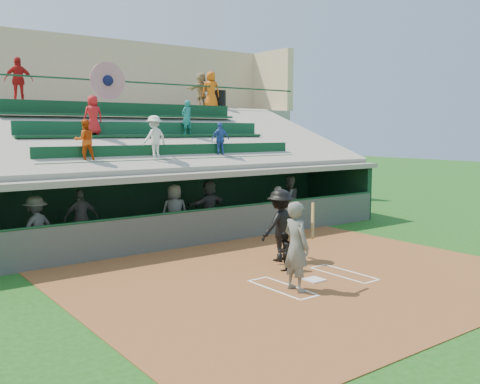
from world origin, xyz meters
TOP-DOWN VIEW (x-y plane):
  - ground at (0.00, 0.00)m, footprint 100.00×100.00m
  - dirt_slab at (0.00, 0.50)m, footprint 11.00×9.00m
  - home_plate at (0.00, 0.00)m, footprint 0.43×0.43m
  - batters_box_chalk at (0.00, 0.00)m, footprint 2.65×1.85m
  - dugout_floor at (0.00, 6.75)m, footprint 16.00×3.50m
  - concourse_slab at (0.00, 13.50)m, footprint 20.00×3.00m
  - grandstand at (-0.01, 10.51)m, footprint 20.40×10.40m
  - batter_at_plate at (-0.91, -0.33)m, footprint 0.88×0.80m
  - catcher at (0.03, 1.14)m, footprint 0.60×0.54m
  - home_umpire at (0.63, 1.98)m, footprint 1.33×0.84m
  - dugout_bench at (0.07, 7.87)m, footprint 13.67×1.60m
  - dugout_player_a at (-4.70, 6.13)m, footprint 1.30×1.04m
  - dugout_player_b at (-3.11, 6.95)m, footprint 1.07×0.54m
  - dugout_player_c at (-0.33, 6.09)m, footprint 1.00×0.77m
  - dugout_player_d at (1.57, 6.93)m, footprint 1.73×0.86m
  - dugout_player_e at (3.39, 5.35)m, footprint 0.62×0.44m
  - dugout_player_f at (4.93, 6.39)m, footprint 0.87×0.68m
  - trash_bin at (5.85, 12.43)m, footprint 0.59×0.59m
  - concourse_staff_a at (-3.34, 12.40)m, footprint 1.09×0.71m
  - concourse_staff_b at (5.13, 12.11)m, footprint 0.97×0.81m
  - concourse_staff_c at (4.95, 12.71)m, footprint 1.67×0.97m

SIDE VIEW (x-z plane):
  - ground at x=0.00m, z-range 0.00..0.00m
  - dirt_slab at x=0.00m, z-range 0.00..0.02m
  - dugout_floor at x=0.00m, z-range 0.00..0.04m
  - batters_box_chalk at x=0.00m, z-range 0.02..0.03m
  - home_plate at x=0.00m, z-range 0.02..0.05m
  - dugout_bench at x=0.07m, z-range 0.04..0.45m
  - catcher at x=0.03m, z-range 0.02..1.02m
  - dugout_player_e at x=3.39m, z-range 0.04..1.63m
  - dugout_player_a at x=-4.70m, z-range 0.04..1.80m
  - dugout_player_b at x=-3.11m, z-range 0.04..1.80m
  - dugout_player_f at x=4.93m, z-range 0.04..1.83m
  - dugout_player_d at x=1.57m, z-range 0.04..1.83m
  - dugout_player_c at x=-0.33m, z-range 0.04..1.86m
  - home_umpire at x=0.63m, z-range 0.02..1.99m
  - batter_at_plate at x=-0.91m, z-range 0.02..2.04m
  - grandstand at x=-0.01m, z-range -1.64..6.16m
  - concourse_slab at x=0.00m, z-range 0.00..4.60m
  - trash_bin at x=5.85m, z-range 4.60..5.49m
  - concourse_staff_b at x=5.13m, z-range 4.60..6.31m
  - concourse_staff_c at x=4.95m, z-range 4.60..6.31m
  - concourse_staff_a at x=-3.34m, z-range 4.60..6.33m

